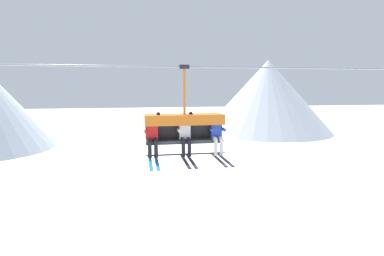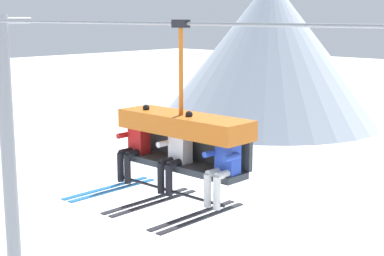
{
  "view_description": "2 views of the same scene",
  "coord_description": "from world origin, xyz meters",
  "px_view_note": "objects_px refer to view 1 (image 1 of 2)",
  "views": [
    {
      "loc": [
        -2.27,
        -9.53,
        7.59
      ],
      "look_at": [
        -0.79,
        -0.96,
        6.38
      ],
      "focal_mm": 28.0,
      "sensor_mm": 36.0,
      "label": 1
    },
    {
      "loc": [
        5.24,
        -7.19,
        8.28
      ],
      "look_at": [
        -0.93,
        -0.61,
        6.54
      ],
      "focal_mm": 55.0,
      "sensor_mm": 36.0,
      "label": 2
    }
  ],
  "objects_px": {
    "skier_white": "(185,134)",
    "skier_blue": "(217,134)",
    "skier_red": "(152,135)",
    "chairlift_chair": "(184,124)"
  },
  "relations": [
    {
      "from": "chairlift_chair",
      "to": "skier_white",
      "type": "relative_size",
      "value": 1.53
    },
    {
      "from": "skier_white",
      "to": "skier_blue",
      "type": "xyz_separation_m",
      "value": [
        0.96,
        -0.01,
        -0.02
      ]
    },
    {
      "from": "chairlift_chair",
      "to": "skier_blue",
      "type": "bearing_deg",
      "value": -12.96
    },
    {
      "from": "skier_red",
      "to": "chairlift_chair",
      "type": "bearing_deg",
      "value": 12.61
    },
    {
      "from": "skier_white",
      "to": "skier_blue",
      "type": "height_order",
      "value": "skier_white"
    },
    {
      "from": "chairlift_chair",
      "to": "skier_red",
      "type": "xyz_separation_m",
      "value": [
        -0.96,
        -0.21,
        -0.28
      ]
    },
    {
      "from": "skier_white",
      "to": "skier_red",
      "type": "bearing_deg",
      "value": 180.0
    },
    {
      "from": "skier_white",
      "to": "skier_blue",
      "type": "relative_size",
      "value": 1.0
    },
    {
      "from": "skier_red",
      "to": "skier_blue",
      "type": "height_order",
      "value": "skier_red"
    },
    {
      "from": "skier_blue",
      "to": "skier_red",
      "type": "bearing_deg",
      "value": 179.8
    }
  ]
}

